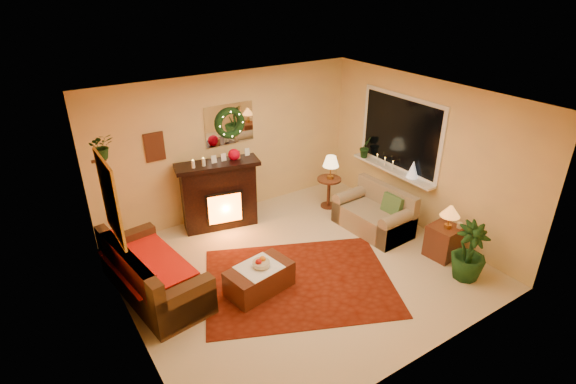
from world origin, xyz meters
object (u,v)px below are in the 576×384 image
loveseat (374,208)px  end_table_square (443,241)px  fireplace (219,198)px  side_table_round (329,191)px  coffee_table (259,278)px  sofa (154,267)px

loveseat → end_table_square: 1.28m
fireplace → side_table_round: 2.12m
loveseat → coffee_table: loveseat is taller
loveseat → side_table_round: size_ratio=2.22×
sofa → side_table_round: 3.70m
sofa → fireplace: 1.99m
end_table_square → coffee_table: (-2.87, 0.83, -0.06)m
fireplace → end_table_square: bearing=-35.5°
side_table_round → coffee_table: size_ratio=0.64×
fireplace → loveseat: fireplace is taller
side_table_round → coffee_table: bearing=-148.0°
fireplace → coffee_table: 2.03m
sofa → end_table_square: (4.11, -1.59, -0.16)m
side_table_round → coffee_table: 2.81m
end_table_square → coffee_table: bearing=163.8°
fireplace → side_table_round: (2.05, -0.48, -0.23)m
side_table_round → end_table_square: side_table_round is taller
sofa → coffee_table: (1.24, -0.76, -0.22)m
fireplace → coffee_table: fireplace is taller
loveseat → side_table_round: (-0.12, 1.11, -0.09)m
fireplace → loveseat: (2.17, -1.59, -0.13)m
side_table_round → end_table_square: (0.48, -2.32, -0.05)m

